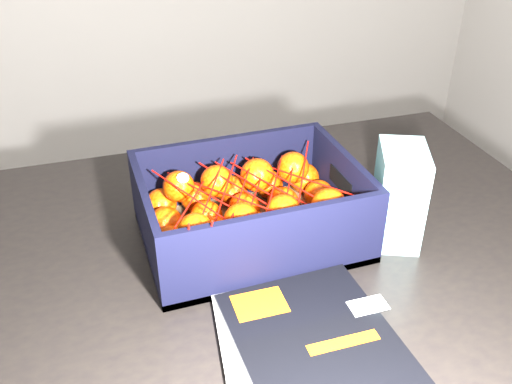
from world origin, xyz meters
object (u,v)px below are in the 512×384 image
object	(u,v)px
magazine_stack	(309,352)
retail_carton	(399,195)
table	(247,290)
produce_crate	(250,216)

from	to	relation	value
magazine_stack	retail_carton	distance (m)	0.33
table	produce_crate	bearing A→B (deg)	54.26
table	retail_carton	size ratio (longest dim) A/B	7.35
retail_carton	table	bearing A→B (deg)	-167.97
magazine_stack	table	bearing A→B (deg)	90.75
table	retail_carton	bearing A→B (deg)	-12.42
retail_carton	produce_crate	bearing A→B (deg)	-173.28
produce_crate	table	bearing A→B (deg)	-125.74
table	retail_carton	world-z (taller)	retail_carton
table	produce_crate	distance (m)	0.15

